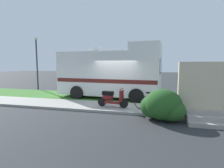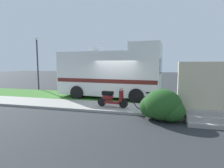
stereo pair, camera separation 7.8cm
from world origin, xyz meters
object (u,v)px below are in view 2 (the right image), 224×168
(pickup_truck_near, at_px, (92,78))
(bottle_green, at_px, (172,107))
(motorhome_rv, at_px, (111,73))
(scooter, at_px, (111,98))
(street_lamp_post, at_px, (37,58))
(bicycle, at_px, (151,102))

(pickup_truck_near, xyz_separation_m, bottle_green, (6.62, -6.76, -0.74))
(motorhome_rv, relative_size, scooter, 4.17)
(street_lamp_post, bearing_deg, scooter, -32.14)
(bottle_green, bearing_deg, bicycle, -156.83)
(scooter, bearing_deg, bicycle, -4.27)
(bottle_green, bearing_deg, pickup_truck_near, 134.41)
(scooter, bearing_deg, bottle_green, 5.01)
(bottle_green, xyz_separation_m, street_lamp_post, (-10.92, 4.74, 2.52))
(bicycle, height_order, pickup_truck_near, pickup_truck_near)
(motorhome_rv, bearing_deg, bicycle, -47.56)
(motorhome_rv, xyz_separation_m, scooter, (0.75, -2.87, -1.13))
(bicycle, xyz_separation_m, street_lamp_post, (-9.96, 5.15, 2.26))
(scooter, height_order, bottle_green, scooter)
(scooter, height_order, bicycle, scooter)
(pickup_truck_near, bearing_deg, bicycle, -51.69)
(street_lamp_post, bearing_deg, pickup_truck_near, 25.23)
(scooter, distance_m, pickup_truck_near, 7.93)
(motorhome_rv, height_order, scooter, motorhome_rv)
(pickup_truck_near, relative_size, bottle_green, 17.43)
(pickup_truck_near, bearing_deg, bottle_green, -45.59)
(bicycle, relative_size, street_lamp_post, 0.37)
(bottle_green, bearing_deg, street_lamp_post, 156.55)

